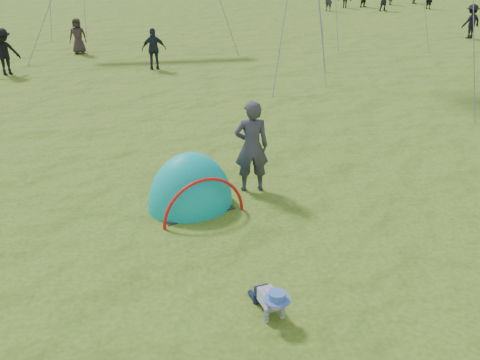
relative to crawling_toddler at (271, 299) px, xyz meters
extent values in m
plane|color=#2C5616|center=(-0.34, 0.37, -0.26)|extent=(140.00, 140.00, 0.00)
ellipsoid|color=#0F958C|center=(-0.81, 3.62, -0.26)|extent=(2.12, 1.92, 2.26)
imported|color=#302F37|center=(0.54, 4.16, 0.72)|extent=(0.74, 0.50, 1.96)
imported|color=black|center=(-1.12, 16.25, 0.57)|extent=(0.98, 0.44, 1.66)
imported|color=black|center=(15.87, 20.94, 0.63)|extent=(1.27, 0.92, 1.77)
imported|color=#2D2321|center=(-4.50, 20.21, 0.55)|extent=(0.84, 0.59, 1.61)
imported|color=black|center=(-6.89, 16.30, 0.64)|extent=(1.34, 1.17, 1.79)
camera|label=1|loc=(-1.51, -6.00, 4.63)|focal=40.00mm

